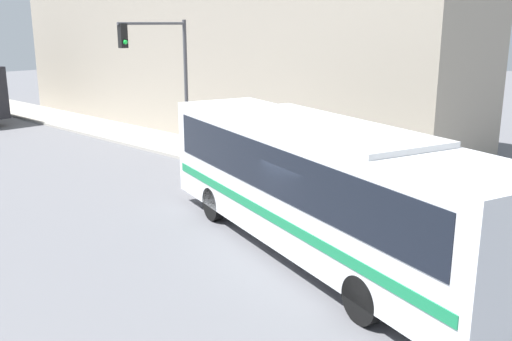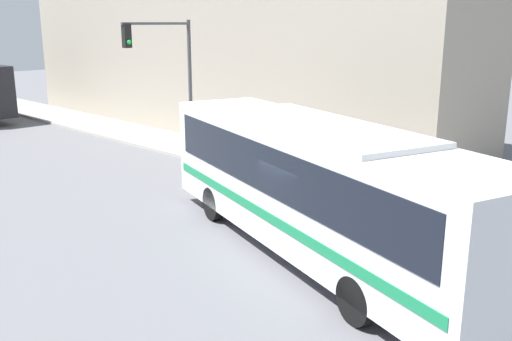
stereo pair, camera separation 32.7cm
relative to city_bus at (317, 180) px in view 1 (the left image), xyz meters
name	(u,v)px [view 1 (the left image)]	position (x,y,z in m)	size (l,w,h in m)	color
ground_plane	(319,263)	(-0.37, -0.38, -1.93)	(120.00, 120.00, 0.00)	slate
sidewalk	(95,127)	(5.68, 19.62, -1.86)	(3.09, 70.00, 0.13)	#A8A399
building_facade	(213,58)	(10.22, 14.88, 1.86)	(6.00, 28.51, 7.58)	#9E9384
city_bus	(317,180)	(0.00, 0.00, 0.00)	(5.89, 11.80, 3.34)	silver
fire_hydrant	(279,166)	(4.73, 5.38, -1.44)	(0.26, 0.36, 0.71)	#999999
traffic_light_pole	(165,65)	(3.80, 10.76, 2.03)	(3.28, 0.35, 5.60)	#47474C
parking_meter	(246,146)	(4.73, 7.09, -0.95)	(0.14, 0.14, 1.24)	#47474C
pedestrian_near_corner	(208,130)	(6.00, 10.71, -0.96)	(0.34, 0.34, 1.64)	#47382D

